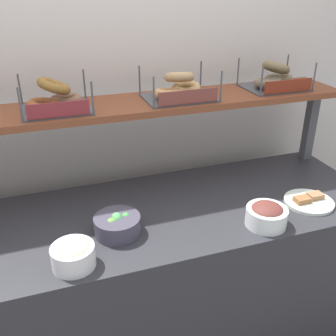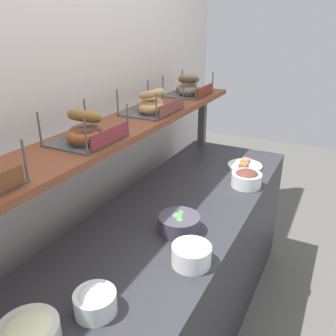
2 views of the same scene
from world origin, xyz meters
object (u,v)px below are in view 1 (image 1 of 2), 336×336
Objects in this scene: bagel_basket_cinnamon_raisin at (55,100)px; bowl_scallion_spread at (73,254)px; bowl_veggie_mix at (117,225)px; bowl_chocolate_spread at (267,215)px; bagel_basket_poppy at (275,79)px; serving_plate_white at (309,201)px; bagel_basket_sesame at (179,89)px.

bowl_scallion_spread is at bearing -93.43° from bagel_basket_cinnamon_raisin.
bowl_chocolate_spread is at bearing -13.44° from bowl_veggie_mix.
bagel_basket_cinnamon_raisin and bagel_basket_poppy have the same top height.
serving_plate_white is (1.08, 0.09, -0.04)m from bowl_scallion_spread.
bowl_veggie_mix is 1.08m from bagel_basket_poppy.
bowl_scallion_spread is 0.80m from bowl_chocolate_spread.
bagel_basket_poppy reaches higher than serving_plate_white.
bowl_scallion_spread is at bearing -143.02° from bowl_veggie_mix.
serving_plate_white is at bearing -3.73° from bowl_veggie_mix.
bowl_chocolate_spread is (0.80, 0.00, -0.00)m from bowl_scallion_spread.
bagel_basket_cinnamon_raisin is (-1.05, 0.41, 0.47)m from serving_plate_white.
bagel_basket_cinnamon_raisin is 1.08m from bagel_basket_poppy.
bowl_scallion_spread is 1.29m from bagel_basket_poppy.
bagel_basket_poppy is (1.11, 0.52, 0.43)m from bowl_scallion_spread.
bagel_basket_poppy is at bearing 25.03° from bowl_scallion_spread.
bagel_basket_sesame is at bearing 40.54° from bowl_scallion_spread.
bowl_scallion_spread is 0.66m from bagel_basket_cinnamon_raisin.
bagel_basket_poppy is at bearing 58.97° from bowl_chocolate_spread.
bowl_veggie_mix is 0.58× the size of bagel_basket_sesame.
bowl_chocolate_spread is at bearing -162.94° from serving_plate_white.
bowl_scallion_spread is 0.55× the size of bagel_basket_cinnamon_raisin.
serving_plate_white is (0.28, 0.09, -0.04)m from bowl_chocolate_spread.
bagel_basket_poppy is (0.03, 0.43, 0.47)m from serving_plate_white.
bowl_veggie_mix is at bearing 166.56° from bowl_chocolate_spread.
bowl_scallion_spread is at bearing -175.36° from serving_plate_white.
bagel_basket_sesame reaches higher than serving_plate_white.
bowl_scallion_spread reaches higher than bowl_veggie_mix.
bagel_basket_sesame is at bearing 42.16° from bowl_veggie_mix.
serving_plate_white is 0.74× the size of bagel_basket_poppy.
bowl_veggie_mix is 0.85× the size of serving_plate_white.
bowl_scallion_spread is (-0.19, -0.15, 0.01)m from bowl_veggie_mix.
bowl_veggie_mix is 0.69m from bagel_basket_sesame.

